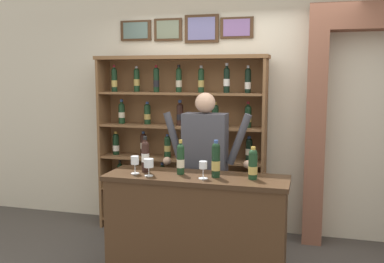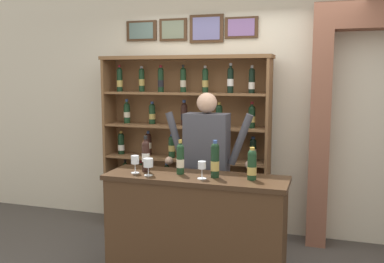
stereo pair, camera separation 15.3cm
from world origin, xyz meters
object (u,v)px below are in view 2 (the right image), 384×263
at_px(tasting_bottle_brunello, 252,164).
at_px(wine_glass_right, 202,167).
at_px(shopkeeper, 207,158).
at_px(tasting_bottle_chianti, 146,155).
at_px(wine_glass_left, 135,161).
at_px(wine_shelf, 186,140).
at_px(wine_glass_spare, 148,164).
at_px(tasting_bottle_prosecco, 180,159).
at_px(tasting_bottle_vin_santo, 215,160).
at_px(tasting_counter, 196,230).

height_order(tasting_bottle_brunello, wine_glass_right, tasting_bottle_brunello).
height_order(shopkeeper, tasting_bottle_chianti, shopkeeper).
bearing_deg(wine_glass_left, wine_shelf, 87.94).
bearing_deg(tasting_bottle_brunello, tasting_bottle_chianti, 179.11).
height_order(wine_glass_spare, wine_glass_left, wine_glass_left).
relative_size(tasting_bottle_brunello, wine_glass_right, 1.83).
relative_size(wine_shelf, tasting_bottle_brunello, 7.48).
distance_m(tasting_bottle_chianti, tasting_bottle_prosecco, 0.32).
distance_m(tasting_bottle_chianti, wine_glass_left, 0.12).
xyz_separation_m(tasting_bottle_prosecco, tasting_bottle_brunello, (0.62, -0.01, -0.01)).
distance_m(wine_shelf, tasting_bottle_vin_santo, 1.36).
relative_size(wine_shelf, tasting_bottle_vin_santo, 6.41).
relative_size(tasting_bottle_vin_santo, wine_glass_left, 2.02).
xyz_separation_m(tasting_bottle_vin_santo, wine_glass_left, (-0.70, -0.06, -0.04)).
relative_size(tasting_counter, tasting_bottle_prosecco, 5.22).
height_order(tasting_bottle_chianti, tasting_bottle_vin_santo, tasting_bottle_chianti).
distance_m(wine_shelf, wine_glass_left, 1.25).
xyz_separation_m(wine_glass_spare, wine_glass_left, (-0.14, 0.04, 0.01)).
bearing_deg(wine_glass_spare, tasting_counter, 16.43).
bearing_deg(shopkeeper, wine_glass_left, -131.09).
distance_m(wine_shelf, tasting_bottle_chianti, 1.16).
bearing_deg(tasting_bottle_prosecco, wine_shelf, 106.27).
height_order(wine_glass_right, wine_glass_spare, wine_glass_spare).
bearing_deg(tasting_counter, tasting_bottle_brunello, 0.80).
bearing_deg(tasting_bottle_brunello, tasting_counter, -179.20).
xyz_separation_m(tasting_bottle_brunello, wine_glass_spare, (-0.86, -0.12, -0.03)).
xyz_separation_m(tasting_counter, wine_glass_left, (-0.53, -0.07, 0.59)).
distance_m(tasting_bottle_prosecco, tasting_bottle_vin_santo, 0.32).
height_order(tasting_bottle_prosecco, wine_glass_left, tasting_bottle_prosecco).
height_order(tasting_bottle_prosecco, tasting_bottle_vin_santo, tasting_bottle_vin_santo).
height_order(tasting_counter, wine_glass_left, wine_glass_left).
bearing_deg(wine_glass_spare, shopkeeper, 60.35).
bearing_deg(wine_glass_spare, wine_shelf, 94.37).
height_order(tasting_counter, wine_glass_right, wine_glass_right).
height_order(tasting_counter, wine_glass_spare, wine_glass_spare).
xyz_separation_m(tasting_bottle_chianti, wine_glass_right, (0.55, -0.11, -0.05)).
height_order(wine_shelf, tasting_bottle_prosecco, wine_shelf).
relative_size(shopkeeper, tasting_bottle_vin_santo, 5.21).
distance_m(tasting_bottle_brunello, wine_glass_spare, 0.87).
xyz_separation_m(tasting_bottle_prosecco, wine_glass_right, (0.22, -0.11, -0.03)).
distance_m(tasting_bottle_prosecco, tasting_bottle_brunello, 0.62).
xyz_separation_m(wine_glass_right, wine_glass_spare, (-0.47, -0.02, -0.00)).
bearing_deg(wine_glass_spare, tasting_bottle_prosecco, 28.94).
bearing_deg(tasting_counter, wine_shelf, 112.20).
xyz_separation_m(shopkeeper, wine_glass_spare, (-0.34, -0.60, 0.05)).
bearing_deg(tasting_bottle_prosecco, tasting_bottle_chianti, 179.73).
relative_size(tasting_bottle_chianti, wine_glass_right, 2.17).
bearing_deg(tasting_bottle_vin_santo, wine_shelf, 118.72).
relative_size(tasting_bottle_brunello, wine_glass_left, 1.73).
bearing_deg(wine_glass_left, wine_glass_right, -1.93).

